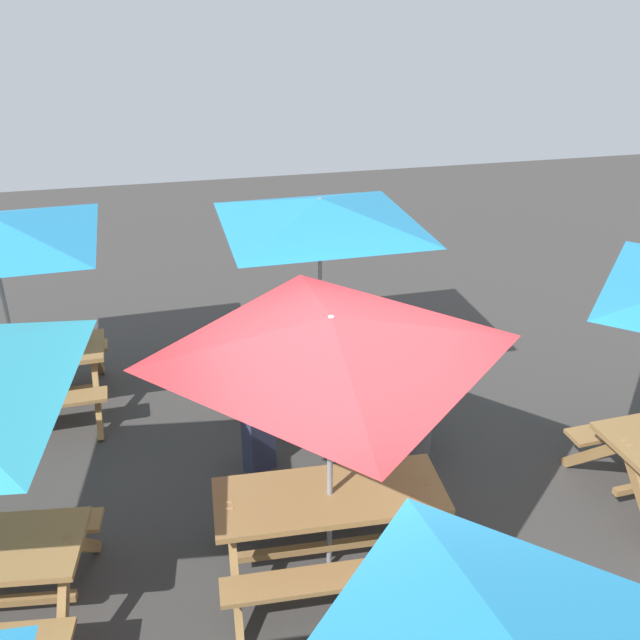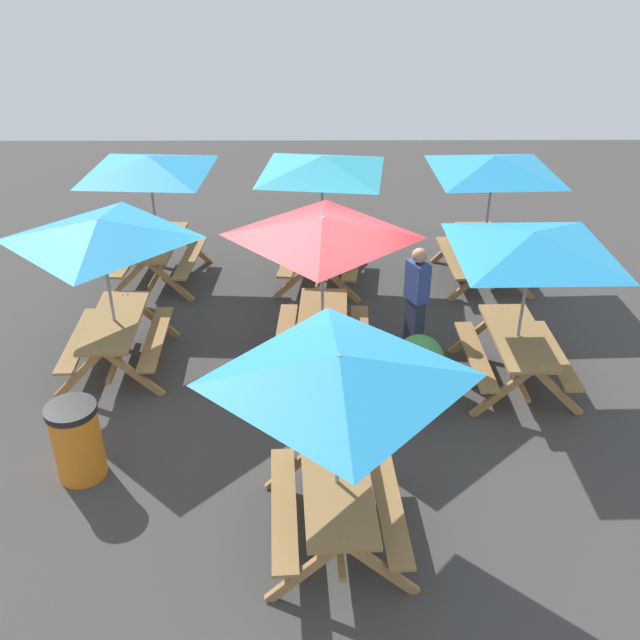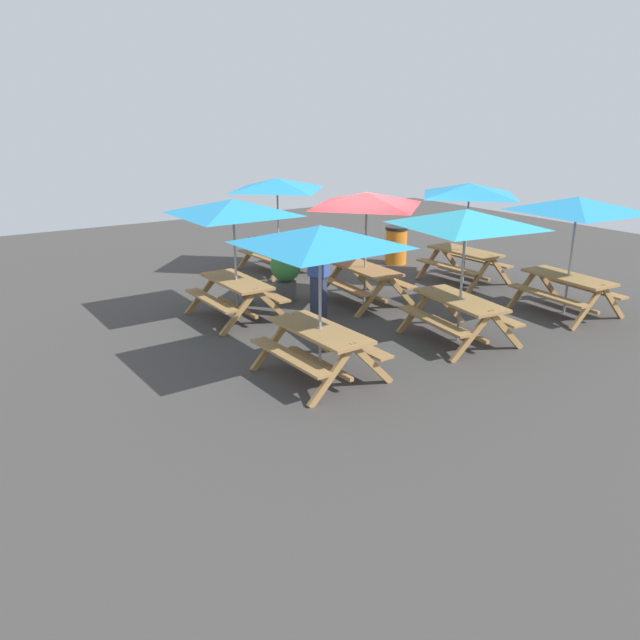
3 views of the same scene
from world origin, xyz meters
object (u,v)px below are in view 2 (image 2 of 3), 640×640
picnic_table_6 (150,174)px  trash_bin_orange (77,441)px  picnic_table_1 (493,174)px  picnic_table_4 (322,238)px  picnic_table_2 (338,383)px  picnic_table_3 (322,174)px  picnic_table_0 (531,254)px  potted_plant_0 (419,367)px  person_standing (416,297)px  picnic_table_5 (101,241)px

picnic_table_6 → trash_bin_orange: picnic_table_6 is taller
picnic_table_1 → picnic_table_4: size_ratio=1.21×
picnic_table_2 → picnic_table_3: (6.16, 0.10, 0.00)m
picnic_table_0 → picnic_table_6: 6.49m
potted_plant_0 → picnic_table_2: bearing=153.8°
picnic_table_2 → potted_plant_0: 2.91m
picnic_table_0 → picnic_table_3: (3.27, 2.67, 0.00)m
picnic_table_2 → picnic_table_6: bearing=22.7°
person_standing → picnic_table_0: bearing=28.9°
picnic_table_3 → picnic_table_1: bearing=-83.2°
picnic_table_1 → trash_bin_orange: size_ratio=2.88×
picnic_table_1 → picnic_table_0: bearing=174.0°
person_standing → picnic_table_5: bearing=-110.6°
picnic_table_2 → picnic_table_5: bearing=39.5°
picnic_table_0 → trash_bin_orange: bearing=107.7°
picnic_table_1 → picnic_table_2: 6.75m
picnic_table_5 → trash_bin_orange: size_ratio=2.38×
picnic_table_1 → picnic_table_6: same height
picnic_table_3 → trash_bin_orange: picnic_table_3 is taller
picnic_table_1 → picnic_table_6: 5.80m
picnic_table_4 → person_standing: bearing=-72.5°
picnic_table_0 → picnic_table_4: 2.74m
potted_plant_0 → person_standing: person_standing is taller
picnic_table_1 → picnic_table_5: size_ratio=1.21×
picnic_table_2 → picnic_table_4: same height
picnic_table_4 → picnic_table_2: bearing=-175.4°
picnic_table_0 → picnic_table_3: 4.22m
picnic_table_0 → person_standing: (0.90, 1.30, -1.10)m
picnic_table_3 → picnic_table_6: bearing=96.4°
picnic_table_6 → person_standing: (-2.40, -4.29, -1.10)m
trash_bin_orange → person_standing: person_standing is taller
picnic_table_1 → picnic_table_4: 3.98m
picnic_table_6 → picnic_table_5: bearing=-177.9°
picnic_table_2 → picnic_table_4: size_ratio=1.00×
picnic_table_2 → picnic_table_1: bearing=-27.6°
picnic_table_1 → potted_plant_0: size_ratio=2.60×
picnic_table_6 → trash_bin_orange: bearing=-176.1°
picnic_table_4 → picnic_table_6: bearing=48.9°
trash_bin_orange → person_standing: bearing=-56.7°
picnic_table_4 → picnic_table_5: bearing=94.0°
picnic_table_0 → picnic_table_3: bearing=38.1°
picnic_table_5 → picnic_table_6: size_ratio=0.83×
picnic_table_3 → person_standing: (-2.37, -1.37, -1.10)m
picnic_table_3 → picnic_table_5: 4.10m
picnic_table_0 → picnic_table_4: bearing=77.7°
picnic_table_2 → picnic_table_3: 6.16m
picnic_table_2 → picnic_table_6: 6.88m
picnic_table_3 → picnic_table_4: bearing=-173.4°
picnic_table_4 → potted_plant_0: size_ratio=2.15×
picnic_table_1 → picnic_table_3: size_ratio=1.01×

